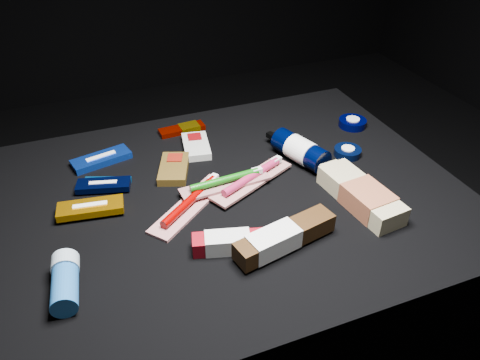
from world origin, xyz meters
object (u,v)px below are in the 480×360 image
object	(u,v)px
deodorant_stick	(65,281)
toothpaste_carton_red	(236,242)
bodywash_bottle	(362,195)
lotion_bottle	(300,150)

from	to	relation	value
deodorant_stick	toothpaste_carton_red	bearing A→B (deg)	4.08
bodywash_bottle	toothpaste_carton_red	xyz separation A→B (m)	(-0.29, -0.03, -0.01)
lotion_bottle	bodywash_bottle	size ratio (longest dim) A/B	0.84
lotion_bottle	toothpaste_carton_red	size ratio (longest dim) A/B	1.04
lotion_bottle	deodorant_stick	xyz separation A→B (m)	(-0.56, -0.22, -0.01)
deodorant_stick	bodywash_bottle	bearing A→B (deg)	7.92
lotion_bottle	bodywash_bottle	world-z (taller)	lotion_bottle
deodorant_stick	toothpaste_carton_red	size ratio (longest dim) A/B	0.66
bodywash_bottle	deodorant_stick	xyz separation A→B (m)	(-0.60, -0.02, 0.00)
deodorant_stick	toothpaste_carton_red	distance (m)	0.30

